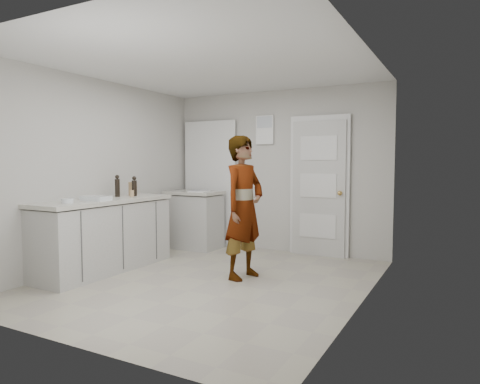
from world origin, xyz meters
The scene contains 12 objects.
ground centered at (0.00, 0.00, 0.00)m, with size 4.00×4.00×0.00m, color #ABA590.
room_shell centered at (-0.17, 1.95, 1.02)m, with size 4.00×4.00×4.00m.
main_counter centered at (-1.45, -0.20, 0.43)m, with size 0.64×1.96×0.93m.
side_counter centered at (-1.25, 1.55, 0.43)m, with size 0.84×0.61×0.93m.
person centered at (0.28, 0.33, 0.85)m, with size 0.62×0.41×1.71m, color silver.
cake_mix_box centered at (-1.50, 0.39, 1.02)m, with size 0.12×0.05×0.19m, color #9B764D.
spice_jar centered at (-1.37, 0.22, 0.97)m, with size 0.06×0.06×0.09m, color tan.
oil_cruet_a centered at (-1.44, 0.35, 1.06)m, with size 0.07×0.07×0.28m.
oil_cruet_b centered at (-1.54, 0.13, 1.07)m, with size 0.07×0.07×0.30m.
baking_dish centered at (-1.36, -0.42, 0.95)m, with size 0.33×0.25×0.06m.
egg_bowl centered at (-1.41, -0.81, 0.95)m, with size 0.14×0.14×0.05m.
papers centered at (-1.11, 1.48, 0.93)m, with size 0.26×0.33×0.01m, color white.
Camera 1 is at (2.63, -4.19, 1.39)m, focal length 32.00 mm.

